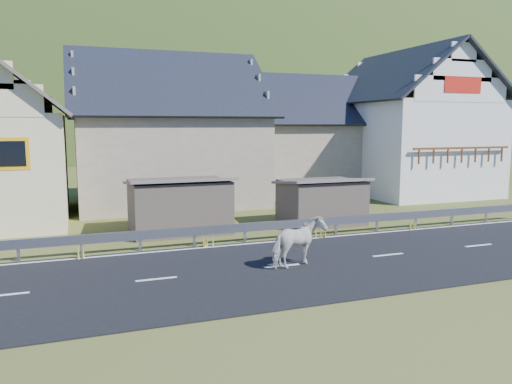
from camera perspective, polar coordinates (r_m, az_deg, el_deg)
name	(u,v)px	position (r m, az deg, el deg)	size (l,w,h in m)	color
ground	(282,267)	(16.17, 2.99, -8.59)	(160.00, 160.00, 0.00)	#3F4714
road	(282,267)	(16.17, 2.99, -8.52)	(60.00, 7.00, 0.04)	black
lane_markings	(282,266)	(16.16, 2.99, -8.43)	(60.00, 6.60, 0.01)	silver
guardrail	(245,228)	(19.38, -1.27, -4.13)	(28.10, 0.09, 0.75)	#93969B
shed_left	(179,206)	(21.45, -8.78, -1.60)	(4.30, 3.30, 2.40)	brown
shed_right	(321,202)	(23.15, 7.45, -1.15)	(3.80, 2.90, 2.20)	brown
house_stone_a	(166,123)	(29.72, -10.27, 7.77)	(10.80, 9.80, 8.90)	#9F917C
house_stone_b	(306,129)	(34.73, 5.76, 7.16)	(9.80, 8.80, 8.10)	#9F917C
house_white	(407,117)	(35.28, 16.85, 8.23)	(8.80, 10.80, 9.70)	silver
mountain	(107,190)	(196.13, -16.65, 0.18)	(440.00, 280.00, 260.00)	#213A13
horse	(298,242)	(15.98, 4.88, -5.72)	(1.87, 0.85, 1.58)	beige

